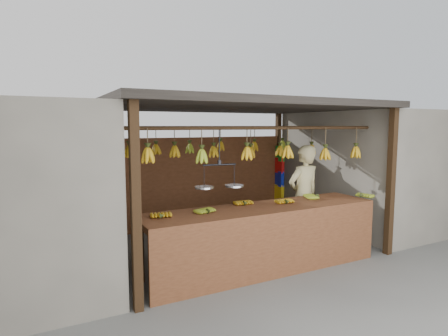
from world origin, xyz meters
TOP-DOWN VIEW (x-y plane):
  - ground at (0.00, 0.00)m, footprint 80.00×80.00m
  - stall at (0.00, 0.33)m, footprint 4.30×3.30m
  - neighbor_right at (3.60, 0.00)m, footprint 3.00×3.00m
  - counter at (-0.12, -1.23)m, footprint 3.64×0.79m
  - hanging_bananas at (0.01, -0.01)m, footprint 3.63×2.23m
  - balance_scale at (-0.75, -1.00)m, footprint 0.66×0.31m
  - vendor at (1.08, -0.53)m, footprint 0.65×0.45m
  - bag_bundles at (1.94, 1.35)m, footprint 0.08×0.26m

SIDE VIEW (x-z plane):
  - ground at x=0.00m, z-range 0.00..0.00m
  - counter at x=-0.12m, z-range 0.23..1.19m
  - vendor at x=1.08m, z-range 0.00..1.71m
  - bag_bundles at x=1.94m, z-range 0.39..1.60m
  - neighbor_right at x=3.60m, z-range 0.00..2.30m
  - balance_scale at x=-0.75m, z-range 0.87..1.66m
  - hanging_bananas at x=0.01m, z-range 1.43..1.81m
  - stall at x=0.00m, z-range 0.77..3.17m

